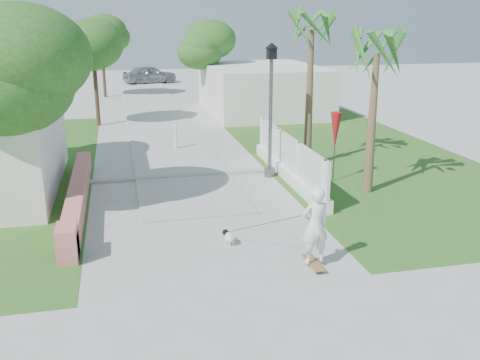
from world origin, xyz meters
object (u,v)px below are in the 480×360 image
object	(u,v)px
street_lamp	(271,106)
dog	(229,237)
skateboarder	(272,224)
patio_umbrella	(335,131)
parked_car	(150,74)
bollard	(176,136)

from	to	relation	value
street_lamp	dog	world-z (taller)	street_lamp
skateboarder	dog	world-z (taller)	skateboarder
street_lamp	patio_umbrella	distance (m)	2.27
patio_umbrella	parked_car	xyz separation A→B (m)	(-4.13, 28.57, -0.96)
patio_umbrella	dog	size ratio (longest dim) A/B	4.78
dog	bollard	bearing A→B (deg)	69.82
dog	parked_car	world-z (taller)	parked_car
street_lamp	skateboarder	size ratio (longest dim) A/B	2.02
patio_umbrella	parked_car	world-z (taller)	patio_umbrella
patio_umbrella	bollard	bearing A→B (deg)	129.91
bollard	skateboarder	bearing A→B (deg)	-84.62
bollard	dog	distance (m)	9.77
skateboarder	parked_car	xyz separation A→B (m)	(-0.53, 33.67, -0.04)
parked_car	patio_umbrella	bearing A→B (deg)	171.18
bollard	patio_umbrella	xyz separation A→B (m)	(4.60, -5.50, 1.10)
patio_umbrella	parked_car	distance (m)	28.88
bollard	dog	xyz separation A→B (m)	(0.18, -9.76, -0.40)
street_lamp	patio_umbrella	bearing A→B (deg)	-27.76
street_lamp	bollard	bearing A→B (deg)	120.96
bollard	patio_umbrella	size ratio (longest dim) A/B	0.47
street_lamp	bollard	distance (m)	5.56
patio_umbrella	skateboarder	bearing A→B (deg)	-125.17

